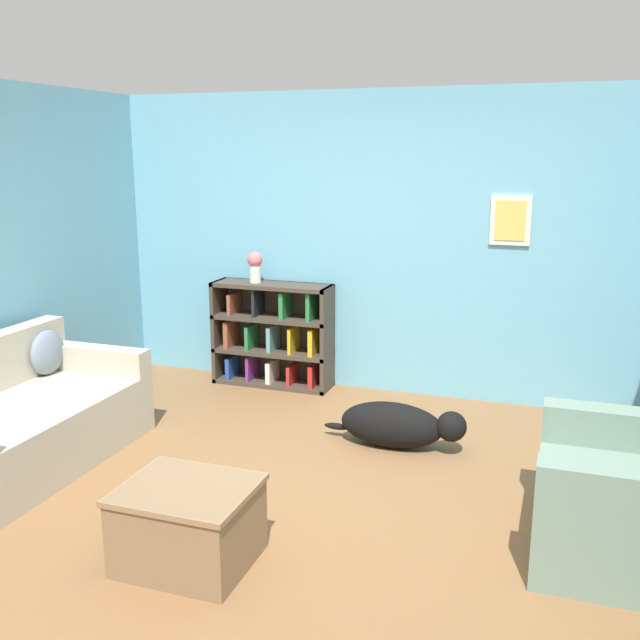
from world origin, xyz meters
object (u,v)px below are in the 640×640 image
coffee_table (188,522)px  vase (255,265)px  couch (17,423)px  bookshelf (274,335)px  dog (398,425)px

coffee_table → vase: size_ratio=2.42×
couch → vase: vase is taller
vase → bookshelf: bearing=7.6°
coffee_table → dog: 1.94m
coffee_table → vase: (-0.88, 2.84, 0.87)m
bookshelf → couch: bearing=-114.0°
coffee_table → bookshelf: bearing=104.1°
couch → vase: (0.81, 2.16, 0.80)m
coffee_table → couch: bearing=158.1°
couch → bookshelf: 2.39m
couch → bookshelf: bookshelf is taller
bookshelf → coffee_table: bookshelf is taller
bookshelf → dog: bookshelf is taller
couch → dog: (2.38, 1.13, -0.13)m
bookshelf → dog: bearing=-36.8°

